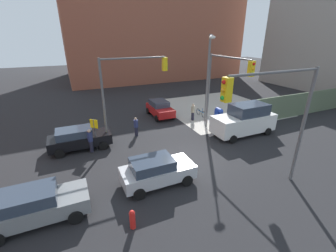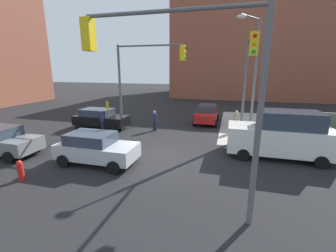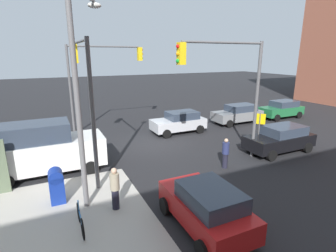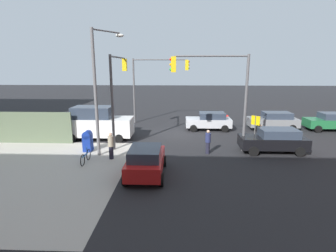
# 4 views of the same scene
# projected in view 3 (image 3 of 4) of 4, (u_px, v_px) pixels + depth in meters

# --- Properties ---
(ground_plane) EXTENTS (120.00, 120.00, 0.00)m
(ground_plane) POSITION_uv_depth(u_px,v_px,m) (153.00, 144.00, 17.62)
(ground_plane) COLOR black
(traffic_signal_nw_corner) EXTENTS (5.19, 0.36, 6.50)m
(traffic_signal_nw_corner) POSITION_uv_depth(u_px,v_px,m) (230.00, 78.00, 13.54)
(traffic_signal_nw_corner) COLOR #59595B
(traffic_signal_nw_corner) RESTS_ON ground
(traffic_signal_se_corner) EXTENTS (5.69, 0.36, 6.50)m
(traffic_signal_se_corner) POSITION_uv_depth(u_px,v_px,m) (100.00, 71.00, 19.36)
(traffic_signal_se_corner) COLOR #59595B
(traffic_signal_se_corner) RESTS_ON ground
(traffic_signal_ne_corner) EXTENTS (0.36, 5.05, 6.50)m
(traffic_signal_ne_corner) POSITION_uv_depth(u_px,v_px,m) (83.00, 81.00, 12.29)
(traffic_signal_ne_corner) COLOR #59595B
(traffic_signal_ne_corner) RESTS_ON ground
(street_lamp_corner) EXTENTS (1.61, 2.34, 8.00)m
(street_lamp_corner) POSITION_uv_depth(u_px,v_px,m) (80.00, 86.00, 9.53)
(street_lamp_corner) COLOR slate
(street_lamp_corner) RESTS_ON ground
(warning_sign_two_way) EXTENTS (0.48, 0.48, 2.40)m
(warning_sign_two_way) POSITION_uv_depth(u_px,v_px,m) (259.00, 125.00, 15.95)
(warning_sign_two_way) COLOR #4C4C4C
(warning_sign_two_way) RESTS_ON ground
(mailbox_blue) EXTENTS (0.56, 0.64, 1.43)m
(mailbox_blue) POSITION_uv_depth(u_px,v_px,m) (57.00, 185.00, 10.50)
(mailbox_blue) COLOR navy
(mailbox_blue) RESTS_ON ground
(fire_hydrant) EXTENTS (0.26, 0.26, 0.94)m
(fire_hydrant) POSITION_uv_depth(u_px,v_px,m) (187.00, 117.00, 23.23)
(fire_hydrant) COLOR red
(fire_hydrant) RESTS_ON ground
(sedan_silver) EXTENTS (4.10, 2.02, 1.62)m
(sedan_silver) POSITION_uv_depth(u_px,v_px,m) (179.00, 122.00, 20.02)
(sedan_silver) COLOR #B7BABF
(sedan_silver) RESTS_ON ground
(sedan_black) EXTENTS (4.38, 2.02, 1.62)m
(sedan_black) POSITION_uv_depth(u_px,v_px,m) (280.00, 139.00, 16.02)
(sedan_black) COLOR black
(sedan_black) RESTS_ON ground
(coupe_red) EXTENTS (2.02, 3.80, 1.62)m
(coupe_red) POSITION_uv_depth(u_px,v_px,m) (206.00, 206.00, 8.87)
(coupe_red) COLOR #B21919
(coupe_red) RESTS_ON ground
(hatchback_gray) EXTENTS (4.39, 2.02, 1.62)m
(hatchback_gray) POSITION_uv_depth(u_px,v_px,m) (238.00, 114.00, 22.80)
(hatchback_gray) COLOR slate
(hatchback_gray) RESTS_ON ground
(coupe_green) EXTENTS (4.19, 2.02, 1.62)m
(coupe_green) POSITION_uv_depth(u_px,v_px,m) (282.00, 109.00, 24.73)
(coupe_green) COLOR #1E6638
(coupe_green) RESTS_ON ground
(van_white_delivery) EXTENTS (5.40, 2.32, 2.62)m
(van_white_delivery) POSITION_uv_depth(u_px,v_px,m) (46.00, 149.00, 13.04)
(van_white_delivery) COLOR white
(van_white_delivery) RESTS_ON ground
(pedestrian_crossing) EXTENTS (0.36, 0.36, 1.62)m
(pedestrian_crossing) POSITION_uv_depth(u_px,v_px,m) (226.00, 153.00, 13.70)
(pedestrian_crossing) COLOR navy
(pedestrian_crossing) RESTS_ON ground
(pedestrian_waiting) EXTENTS (0.36, 0.36, 1.71)m
(pedestrian_waiting) POSITION_uv_depth(u_px,v_px,m) (115.00, 188.00, 9.99)
(pedestrian_waiting) COLOR #9E937A
(pedestrian_waiting) RESTS_ON ground
(pedestrian_walking_north) EXTENTS (0.36, 0.36, 1.75)m
(pedestrian_walking_north) POSITION_uv_depth(u_px,v_px,m) (261.00, 135.00, 16.47)
(pedestrian_walking_north) COLOR navy
(pedestrian_walking_north) RESTS_ON ground
(bicycle_leaning_on_fence) EXTENTS (0.05, 1.75, 0.97)m
(bicycle_leaning_on_fence) POSITION_uv_depth(u_px,v_px,m) (81.00, 220.00, 8.94)
(bicycle_leaning_on_fence) COLOR black
(bicycle_leaning_on_fence) RESTS_ON ground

